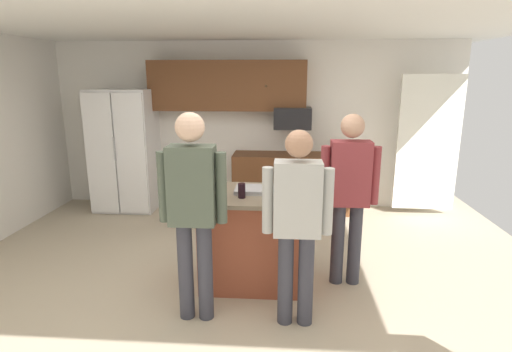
# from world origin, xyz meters

# --- Properties ---
(floor) EXTENTS (7.04, 7.04, 0.00)m
(floor) POSITION_xyz_m (0.00, 0.00, 0.00)
(floor) COLOR #B7A88E
(floor) RESTS_ON ground
(ceiling) EXTENTS (7.04, 7.04, 0.00)m
(ceiling) POSITION_xyz_m (0.00, 0.00, 2.60)
(ceiling) COLOR white
(back_wall) EXTENTS (6.40, 0.10, 2.60)m
(back_wall) POSITION_xyz_m (0.00, 2.80, 1.30)
(back_wall) COLOR white
(back_wall) RESTS_ON ground
(french_door_window_panel) EXTENTS (0.90, 0.06, 2.00)m
(french_door_window_panel) POSITION_xyz_m (2.60, 2.40, 1.10)
(french_door_window_panel) COLOR white
(french_door_window_panel) RESTS_ON ground
(cabinet_run_upper) EXTENTS (2.40, 0.38, 0.75)m
(cabinet_run_upper) POSITION_xyz_m (-0.40, 2.60, 1.93)
(cabinet_run_upper) COLOR brown
(cabinet_run_lower) EXTENTS (1.80, 0.63, 0.90)m
(cabinet_run_lower) POSITION_xyz_m (0.60, 2.48, 0.45)
(cabinet_run_lower) COLOR brown
(cabinet_run_lower) RESTS_ON ground
(refrigerator) EXTENTS (0.93, 0.76, 1.88)m
(refrigerator) POSITION_xyz_m (-2.00, 2.38, 0.94)
(refrigerator) COLOR white
(refrigerator) RESTS_ON ground
(microwave_over_range) EXTENTS (0.56, 0.40, 0.32)m
(microwave_over_range) POSITION_xyz_m (0.60, 2.50, 1.45)
(microwave_over_range) COLOR black
(kitchen_island) EXTENTS (1.16, 0.84, 0.95)m
(kitchen_island) POSITION_xyz_m (0.20, 0.11, 0.48)
(kitchen_island) COLOR #9E4C33
(kitchen_island) RESTS_ON ground
(person_guest_left) EXTENTS (0.57, 0.22, 1.67)m
(person_guest_left) POSITION_xyz_m (0.60, -0.58, 0.96)
(person_guest_left) COLOR #383842
(person_guest_left) RESTS_ON ground
(person_host_foreground) EXTENTS (0.57, 0.24, 1.79)m
(person_host_foreground) POSITION_xyz_m (-0.25, -0.56, 1.05)
(person_host_foreground) COLOR #383842
(person_host_foreground) RESTS_ON ground
(person_elder_center) EXTENTS (0.57, 0.23, 1.73)m
(person_elder_center) POSITION_xyz_m (1.13, 0.16, 1.00)
(person_elder_center) COLOR #383842
(person_elder_center) RESTS_ON ground
(tumbler_amber) EXTENTS (0.08, 0.08, 0.12)m
(tumbler_amber) POSITION_xyz_m (-0.09, -0.08, 1.01)
(tumbler_amber) COLOR black
(tumbler_amber) RESTS_ON kitchen_island
(glass_pilsner) EXTENTS (0.07, 0.07, 0.16)m
(glass_pilsner) POSITION_xyz_m (0.61, 0.03, 1.03)
(glass_pilsner) COLOR black
(glass_pilsner) RESTS_ON kitchen_island
(glass_short_whisky) EXTENTS (0.07, 0.07, 0.15)m
(glass_short_whisky) POSITION_xyz_m (-0.21, -0.06, 1.02)
(glass_short_whisky) COLOR black
(glass_short_whisky) RESTS_ON kitchen_island
(mug_ceramic_white) EXTENTS (0.12, 0.08, 0.10)m
(mug_ceramic_white) POSITION_xyz_m (-0.19, 0.32, 1.00)
(mug_ceramic_white) COLOR white
(mug_ceramic_white) RESTS_ON kitchen_island
(glass_dark_ale) EXTENTS (0.06, 0.06, 0.13)m
(glass_dark_ale) POSITION_xyz_m (0.57, -0.15, 1.01)
(glass_dark_ale) COLOR black
(glass_dark_ale) RESTS_ON kitchen_island
(glass_stout_tall) EXTENTS (0.07, 0.07, 0.14)m
(glass_stout_tall) POSITION_xyz_m (0.10, -0.06, 1.02)
(glass_stout_tall) COLOR black
(glass_stout_tall) RESTS_ON kitchen_island
(serving_tray) EXTENTS (0.44, 0.30, 0.04)m
(serving_tray) POSITION_xyz_m (0.23, 0.16, 0.97)
(serving_tray) COLOR #B7B7BC
(serving_tray) RESTS_ON kitchen_island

